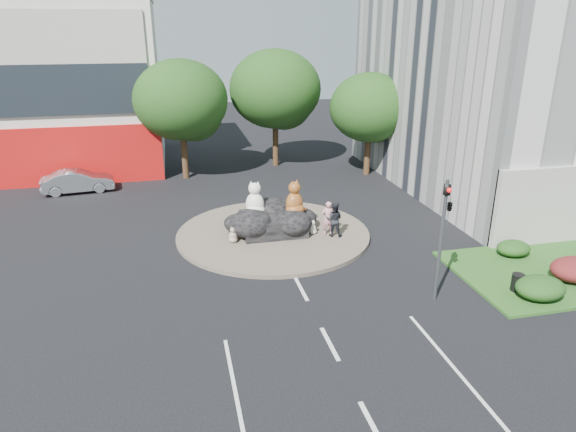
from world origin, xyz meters
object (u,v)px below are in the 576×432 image
object	(u,v)px
cat_tabby	(294,197)
cat_white	(255,198)
pedestrian_dark	(334,219)
kitten_calico	(233,234)
litter_bin	(517,282)
kitten_white	(313,227)
parked_car	(78,181)
pedestrian_pink	(328,218)

from	to	relation	value
cat_tabby	cat_white	bearing A→B (deg)	135.78
pedestrian_dark	kitten_calico	bearing A→B (deg)	18.72
litter_bin	kitten_white	bearing A→B (deg)	131.00
kitten_calico	parked_car	world-z (taller)	parked_car
kitten_calico	pedestrian_pink	size ratio (longest dim) A/B	0.46
pedestrian_pink	parked_car	world-z (taller)	pedestrian_pink
kitten_white	litter_bin	bearing A→B (deg)	-77.00
kitten_white	pedestrian_dark	size ratio (longest dim) A/B	0.42
kitten_white	cat_tabby	bearing A→B (deg)	115.01
pedestrian_dark	pedestrian_pink	bearing A→B (deg)	-28.78
cat_white	kitten_white	bearing A→B (deg)	3.64
cat_tabby	litter_bin	bearing A→B (deg)	-82.69
cat_tabby	kitten_white	bearing A→B (deg)	-71.79
kitten_white	kitten_calico	bearing A→B (deg)	154.60
kitten_white	litter_bin	world-z (taller)	kitten_white
parked_car	litter_bin	world-z (taller)	parked_car
cat_white	pedestrian_dark	size ratio (longest dim) A/B	1.03
cat_white	litter_bin	xyz separation A→B (m)	(9.41, -8.52, -1.54)
cat_tabby	kitten_calico	world-z (taller)	cat_tabby
cat_white	kitten_calico	size ratio (longest dim) A/B	2.24
cat_white	pedestrian_dark	xyz separation A→B (m)	(3.80, -1.48, -0.92)
pedestrian_dark	parked_car	xyz separation A→B (m)	(-13.93, 11.33, -0.35)
cat_white	cat_tabby	size ratio (longest dim) A/B	0.99
kitten_white	parked_car	world-z (taller)	parked_car
cat_tabby	litter_bin	world-z (taller)	cat_tabby
cat_tabby	kitten_white	xyz separation A→B (m)	(0.82, -0.62, -1.45)
cat_white	cat_tabby	distance (m)	2.03
cat_white	kitten_white	world-z (taller)	cat_white
cat_tabby	litter_bin	xyz separation A→B (m)	(7.40, -8.19, -1.54)
kitten_calico	litter_bin	size ratio (longest dim) A/B	1.13
kitten_calico	parked_car	distance (m)	14.08
kitten_white	pedestrian_pink	size ratio (longest dim) A/B	0.43
litter_bin	parked_car	bearing A→B (deg)	136.75
cat_white	kitten_calico	distance (m)	2.24
cat_white	kitten_calico	bearing A→B (deg)	-116.87
kitten_white	pedestrian_dark	world-z (taller)	pedestrian_dark
cat_tabby	pedestrian_dark	distance (m)	2.33
cat_white	litter_bin	world-z (taller)	cat_white
cat_white	cat_tabby	world-z (taller)	cat_tabby
kitten_calico	cat_white	bearing A→B (deg)	72.16
cat_tabby	kitten_calico	bearing A→B (deg)	158.89
pedestrian_dark	litter_bin	distance (m)	9.02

